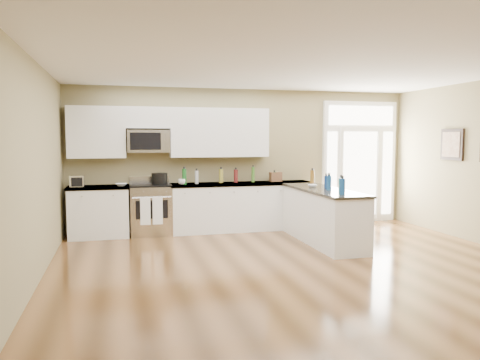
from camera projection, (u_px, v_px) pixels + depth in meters
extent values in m
plane|color=#4B2F15|center=(330.00, 285.00, 5.78)|extent=(8.00, 8.00, 0.00)
plane|color=#8B8158|center=(245.00, 159.00, 9.51)|extent=(7.00, 0.00, 7.00)
plane|color=#8B8158|center=(18.00, 179.00, 4.78)|extent=(0.00, 8.00, 8.00)
plane|color=white|center=(334.00, 55.00, 5.53)|extent=(8.00, 8.00, 0.00)
cube|color=white|center=(99.00, 213.00, 8.58)|extent=(1.06, 0.62, 0.90)
cube|color=black|center=(99.00, 234.00, 8.62)|extent=(1.02, 0.52, 0.10)
cube|color=black|center=(98.00, 187.00, 8.54)|extent=(1.10, 0.66, 0.04)
cube|color=white|center=(242.00, 207.00, 9.26)|extent=(2.81, 0.62, 0.90)
cube|color=black|center=(242.00, 227.00, 9.30)|extent=(2.77, 0.52, 0.10)
cube|color=black|center=(242.00, 184.00, 9.22)|extent=(2.85, 0.66, 0.04)
cube|color=white|center=(323.00, 217.00, 8.13)|extent=(0.65, 2.28, 0.90)
cube|color=black|center=(322.00, 239.00, 8.17)|extent=(0.61, 2.18, 0.10)
cube|color=black|center=(323.00, 190.00, 8.09)|extent=(0.69, 2.32, 0.04)
cube|color=white|center=(97.00, 132.00, 8.59)|extent=(1.04, 0.33, 0.95)
cube|color=white|center=(219.00, 133.00, 9.17)|extent=(1.94, 0.33, 0.95)
cube|color=white|center=(148.00, 118.00, 8.80)|extent=(0.82, 0.33, 0.40)
cube|color=silver|center=(148.00, 141.00, 8.80)|extent=(0.78, 0.40, 0.42)
cube|color=black|center=(146.00, 141.00, 8.59)|extent=(0.56, 0.01, 0.32)
cube|color=white|center=(359.00, 162.00, 10.12)|extent=(1.70, 0.08, 2.60)
cube|color=white|center=(360.00, 174.00, 10.10)|extent=(0.78, 0.02, 1.80)
cube|color=white|center=(332.00, 174.00, 9.93)|extent=(0.22, 0.02, 1.80)
cube|color=white|center=(387.00, 173.00, 10.26)|extent=(0.22, 0.02, 1.80)
cube|color=white|center=(361.00, 116.00, 9.98)|extent=(1.50, 0.02, 0.40)
cube|color=black|center=(452.00, 144.00, 8.62)|extent=(0.04, 0.58, 0.58)
cube|color=brown|center=(451.00, 144.00, 8.61)|extent=(0.01, 0.46, 0.46)
cube|color=silver|center=(151.00, 210.00, 8.82)|extent=(0.76, 0.63, 0.92)
cube|color=black|center=(150.00, 185.00, 8.77)|extent=(0.76, 0.60, 0.03)
cube|color=silver|center=(149.00, 180.00, 9.06)|extent=(0.76, 0.04, 0.14)
cube|color=black|center=(152.00, 210.00, 8.50)|extent=(0.58, 0.01, 0.34)
cylinder|color=silver|center=(152.00, 198.00, 8.46)|extent=(0.70, 0.02, 0.02)
cube|color=white|center=(145.00, 211.00, 8.44)|extent=(0.18, 0.02, 0.50)
cube|color=white|center=(158.00, 211.00, 8.50)|extent=(0.18, 0.02, 0.50)
cylinder|color=black|center=(160.00, 178.00, 8.76)|extent=(0.38, 0.38, 0.23)
cube|color=silver|center=(77.00, 181.00, 8.38)|extent=(0.25, 0.20, 0.21)
cube|color=brown|center=(276.00, 177.00, 9.51)|extent=(0.23, 0.17, 0.19)
imported|color=white|center=(121.00, 185.00, 8.56)|extent=(0.22, 0.22, 0.05)
imported|color=white|center=(313.00, 186.00, 8.36)|extent=(0.19, 0.19, 0.05)
imported|color=white|center=(182.00, 182.00, 8.83)|extent=(0.16, 0.16, 0.11)
cylinder|color=#19591E|center=(274.00, 177.00, 9.45)|extent=(0.07, 0.07, 0.19)
cylinder|color=navy|center=(342.00, 187.00, 7.25)|extent=(0.08, 0.08, 0.25)
cylinder|color=brown|center=(312.00, 178.00, 8.52)|extent=(0.08, 0.08, 0.29)
cylinder|color=olive|center=(221.00, 176.00, 9.20)|extent=(0.08, 0.08, 0.27)
cylinder|color=#26727F|center=(341.00, 185.00, 7.57)|extent=(0.08, 0.08, 0.24)
cylinder|color=#591919|center=(236.00, 176.00, 9.28)|extent=(0.08, 0.08, 0.26)
cylinder|color=#B2B2B7|center=(197.00, 177.00, 8.99)|extent=(0.07, 0.07, 0.26)
cylinder|color=navy|center=(326.00, 182.00, 8.21)|extent=(0.07, 0.07, 0.22)
cylinder|color=#3F7226|center=(253.00, 175.00, 9.34)|extent=(0.06, 0.06, 0.30)
cylinder|color=#19591E|center=(184.00, 177.00, 8.84)|extent=(0.08, 0.08, 0.30)
cylinder|color=navy|center=(329.00, 183.00, 7.90)|extent=(0.08, 0.08, 0.25)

